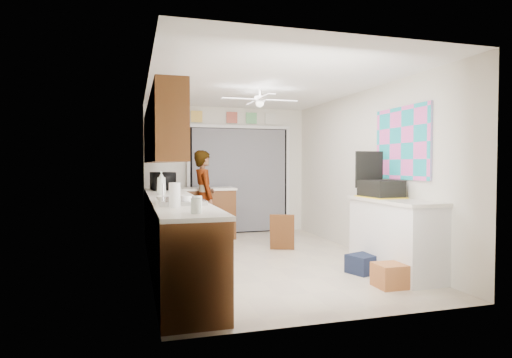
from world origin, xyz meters
TOP-DOWN VIEW (x-y plane):
  - floor at (0.00, 0.00)m, footprint 5.00×5.00m
  - ceiling at (0.00, 0.00)m, footprint 5.00×5.00m
  - wall_back at (0.00, 2.50)m, footprint 3.20×0.00m
  - wall_front at (0.00, -2.50)m, footprint 3.20×0.00m
  - wall_left at (-1.60, 0.00)m, footprint 0.00×5.00m
  - wall_right at (1.60, 0.00)m, footprint 0.00×5.00m
  - left_base_cabinets at (-1.30, 0.00)m, footprint 0.60×4.80m
  - left_countertop at (-1.29, 0.00)m, footprint 0.62×4.80m
  - upper_cabinets at (-1.44, 0.20)m, footprint 0.32×4.00m
  - sink_basin at (-1.29, -1.00)m, footprint 0.50×0.76m
  - faucet at (-1.48, -1.00)m, footprint 0.03×0.03m
  - peninsula_base at (-0.50, 2.00)m, footprint 1.00×0.60m
  - peninsula_top at (-0.50, 2.00)m, footprint 1.04×0.64m
  - back_opening_recess at (0.25, 2.47)m, footprint 2.00×0.06m
  - curtain_panel at (0.25, 2.43)m, footprint 1.90×0.03m
  - door_trim_left at (-0.77, 2.44)m, footprint 0.06×0.04m
  - door_trim_right at (1.27, 2.44)m, footprint 0.06×0.04m
  - door_trim_head at (0.25, 2.44)m, footprint 2.10×0.04m
  - header_frame_0 at (-0.60, 2.47)m, footprint 0.22×0.02m
  - header_frame_2 at (0.10, 2.47)m, footprint 0.22×0.02m
  - header_frame_3 at (0.50, 2.47)m, footprint 0.22×0.02m
  - header_frame_4 at (0.90, 2.47)m, footprint 0.22×0.02m
  - route66_sign at (-0.95, 2.47)m, footprint 0.22×0.02m
  - right_counter_base at (1.35, -1.20)m, footprint 0.50×1.40m
  - right_counter_top at (1.34, -1.20)m, footprint 0.54×1.44m
  - abstract_painting at (1.58, -1.00)m, footprint 0.03×1.15m
  - ceiling_fan at (0.00, 0.20)m, footprint 1.14×1.14m
  - microwave at (-1.31, 1.48)m, footprint 0.42×0.58m
  - soap_bottle at (-1.41, 0.36)m, footprint 0.18×0.18m
  - cup at (-1.25, -1.22)m, footprint 0.16×0.16m
  - jar_a at (-1.18, -1.57)m, footprint 0.11×0.11m
  - jar_b at (-1.27, -2.08)m, footprint 0.11×0.11m
  - paper_towel_roll at (-1.40, -1.47)m, footprint 0.14×0.14m
  - suitcase at (1.32, -0.92)m, footprint 0.42×0.54m
  - suitcase_rim at (1.32, -0.92)m, footprint 0.46×0.60m
  - suitcase_lid at (1.32, -0.63)m, footprint 0.42×0.05m
  - cardboard_box at (1.00, -1.71)m, footprint 0.42×0.32m
  - navy_crate at (1.00, -1.06)m, footprint 0.47×0.43m
  - cabinet_door_panel at (0.48, 0.55)m, footprint 0.42×0.28m
  - man at (-0.62, 1.55)m, footprint 0.45×0.63m
  - dog at (0.67, 1.14)m, footprint 0.33×0.55m

SIDE VIEW (x-z plane):
  - floor at x=0.00m, z-range 0.00..0.00m
  - navy_crate at x=1.00m, z-range 0.00..0.23m
  - cardboard_box at x=1.00m, z-range 0.00..0.26m
  - dog at x=0.67m, z-range 0.00..0.40m
  - cabinet_door_panel at x=0.48m, z-range 0.00..0.58m
  - left_base_cabinets at x=-1.30m, z-range 0.00..0.90m
  - peninsula_base at x=-0.50m, z-range 0.00..0.90m
  - right_counter_base at x=1.35m, z-range 0.00..0.90m
  - man at x=-0.62m, z-range 0.00..1.62m
  - left_countertop at x=-1.29m, z-range 0.90..0.94m
  - peninsula_top at x=-0.50m, z-range 0.90..0.94m
  - right_counter_top at x=1.34m, z-range 0.90..0.94m
  - suitcase_rim at x=1.32m, z-range 0.93..0.95m
  - sink_basin at x=-1.29m, z-range 0.92..0.98m
  - cup at x=-1.25m, z-range 0.94..1.04m
  - jar_a at x=-1.18m, z-range 0.94..1.06m
  - jar_b at x=-1.27m, z-range 0.94..1.08m
  - faucet at x=-1.48m, z-range 0.94..1.16m
  - back_opening_recess at x=0.25m, z-range 0.00..2.10m
  - door_trim_left at x=-0.77m, z-range 0.00..2.10m
  - door_trim_right at x=1.27m, z-range 0.00..2.10m
  - curtain_panel at x=0.25m, z-range 0.03..2.08m
  - suitcase at x=1.32m, z-range 0.94..1.17m
  - paper_towel_roll at x=-1.40m, z-range 0.94..1.19m
  - microwave at x=-1.31m, z-range 0.94..1.24m
  - soap_bottle at x=-1.41m, z-range 0.94..1.28m
  - wall_back at x=0.00m, z-range -0.35..2.85m
  - wall_front at x=0.00m, z-range -0.35..2.85m
  - wall_left at x=-1.60m, z-range -1.25..3.75m
  - wall_right at x=1.60m, z-range -1.25..3.75m
  - suitcase_lid at x=1.32m, z-range 1.05..1.55m
  - abstract_painting at x=1.58m, z-range 1.17..2.12m
  - upper_cabinets at x=-1.44m, z-range 1.40..2.20m
  - door_trim_head at x=0.25m, z-range 2.09..2.15m
  - header_frame_0 at x=-0.60m, z-range 2.19..2.41m
  - header_frame_2 at x=0.10m, z-range 2.19..2.41m
  - header_frame_3 at x=0.50m, z-range 2.19..2.41m
  - header_frame_4 at x=0.90m, z-range 2.19..2.41m
  - route66_sign at x=-0.95m, z-range 2.17..2.43m
  - ceiling_fan at x=0.00m, z-range 2.20..2.44m
  - ceiling at x=0.00m, z-range 2.50..2.50m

